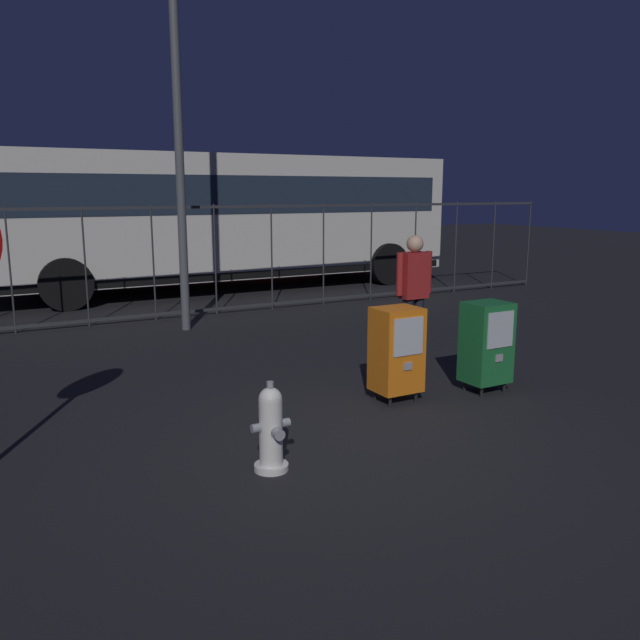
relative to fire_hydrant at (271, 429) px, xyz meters
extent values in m
plane|color=black|center=(0.89, 0.12, -0.35)|extent=(60.00, 60.00, 0.00)
cylinder|color=silver|center=(0.00, 0.00, -0.33)|extent=(0.28, 0.28, 0.05)
cylinder|color=silver|center=(0.00, 0.00, -0.03)|extent=(0.19, 0.19, 0.55)
sphere|color=silver|center=(0.00, 0.00, 0.25)|extent=(0.19, 0.19, 0.19)
cylinder|color=gray|center=(0.00, 0.00, 0.37)|extent=(0.06, 0.06, 0.05)
cylinder|color=gray|center=(0.00, -0.13, 0.00)|extent=(0.09, 0.08, 0.09)
cylinder|color=gray|center=(-0.13, 0.00, 0.03)|extent=(0.07, 0.07, 0.07)
cylinder|color=gray|center=(0.13, 0.00, 0.03)|extent=(0.07, 0.07, 0.07)
cylinder|color=black|center=(2.83, 0.62, -0.29)|extent=(0.04, 0.04, 0.12)
cylinder|color=black|center=(3.17, 0.62, -0.29)|extent=(0.04, 0.04, 0.12)
cylinder|color=black|center=(2.83, 0.90, -0.29)|extent=(0.04, 0.04, 0.12)
cylinder|color=black|center=(3.17, 0.90, -0.29)|extent=(0.04, 0.04, 0.12)
cube|color=#19602D|center=(3.00, 0.76, 0.22)|extent=(0.48, 0.40, 0.90)
cube|color=#B2B7BF|center=(3.00, 0.55, 0.40)|extent=(0.36, 0.01, 0.40)
cube|color=gray|center=(3.00, 0.55, 0.08)|extent=(0.10, 0.02, 0.08)
cylinder|color=black|center=(1.76, 0.83, -0.29)|extent=(0.04, 0.04, 0.12)
cylinder|color=black|center=(2.09, 0.83, -0.29)|extent=(0.04, 0.04, 0.12)
cylinder|color=black|center=(1.76, 1.11, -0.29)|extent=(0.04, 0.04, 0.12)
cylinder|color=black|center=(2.09, 1.11, -0.29)|extent=(0.04, 0.04, 0.12)
cube|color=orange|center=(1.92, 0.97, 0.22)|extent=(0.48, 0.40, 0.90)
cube|color=#B2B7BF|center=(1.92, 0.76, 0.40)|extent=(0.36, 0.01, 0.40)
cube|color=gray|center=(1.92, 0.76, 0.08)|extent=(0.10, 0.02, 0.08)
cylinder|color=black|center=(3.01, 2.24, 0.07)|extent=(0.14, 0.14, 0.85)
cylinder|color=black|center=(3.19, 2.24, 0.07)|extent=(0.14, 0.14, 0.85)
cube|color=maroon|center=(3.10, 2.24, 0.80)|extent=(0.36, 0.20, 0.60)
sphere|color=tan|center=(3.10, 2.24, 1.21)|extent=(0.22, 0.22, 0.22)
cylinder|color=maroon|center=(2.87, 2.24, 0.83)|extent=(0.09, 0.09, 0.55)
cylinder|color=maroon|center=(3.33, 2.24, 0.83)|extent=(0.09, 0.09, 0.55)
cube|color=#2D2D33|center=(0.89, 6.69, 1.60)|extent=(18.00, 0.04, 0.05)
cube|color=#2D2D33|center=(0.89, 6.69, -0.25)|extent=(18.00, 0.04, 0.05)
cylinder|color=#2D2D33|center=(-1.36, 6.69, 0.65)|extent=(0.03, 0.03, 2.00)
cylinder|color=#2D2D33|center=(-0.24, 6.69, 0.65)|extent=(0.03, 0.03, 2.00)
cylinder|color=#2D2D33|center=(0.89, 6.69, 0.65)|extent=(0.03, 0.03, 2.00)
cylinder|color=#2D2D33|center=(2.01, 6.69, 0.65)|extent=(0.03, 0.03, 2.00)
cylinder|color=#2D2D33|center=(3.14, 6.69, 0.65)|extent=(0.03, 0.03, 2.00)
cylinder|color=#2D2D33|center=(4.26, 6.69, 0.65)|extent=(0.03, 0.03, 2.00)
cylinder|color=#2D2D33|center=(5.39, 6.69, 0.65)|extent=(0.03, 0.03, 2.00)
cylinder|color=#2D2D33|center=(6.51, 6.69, 0.65)|extent=(0.03, 0.03, 2.00)
cylinder|color=#2D2D33|center=(7.64, 6.69, 0.65)|extent=(0.03, 0.03, 2.00)
cylinder|color=#2D2D33|center=(8.76, 6.69, 0.65)|extent=(0.03, 0.03, 2.00)
cylinder|color=#2D2D33|center=(9.89, 6.69, 0.65)|extent=(0.03, 0.03, 2.00)
cube|color=beige|center=(3.36, 9.69, 1.32)|extent=(10.52, 2.61, 2.65)
cube|color=#1E2838|center=(3.36, 9.69, 1.80)|extent=(9.89, 2.62, 0.80)
cube|color=black|center=(3.36, 9.69, 0.10)|extent=(10.31, 2.61, 0.16)
cylinder|color=black|center=(7.03, 8.40, 0.15)|extent=(1.00, 0.29, 1.00)
cylinder|color=black|center=(7.05, 10.90, 0.15)|extent=(1.00, 0.29, 1.00)
cylinder|color=black|center=(-0.32, 8.48, 0.15)|extent=(1.00, 0.29, 1.00)
cylinder|color=black|center=(-0.30, 10.98, 0.15)|extent=(1.00, 0.29, 1.00)
cube|color=red|center=(4.82, 14.41, 1.32)|extent=(10.76, 4.03, 2.65)
cube|color=#1E2838|center=(4.82, 14.41, 1.80)|extent=(10.14, 3.96, 0.80)
cube|color=black|center=(4.82, 14.41, 0.10)|extent=(10.55, 4.01, 0.16)
cylinder|color=black|center=(8.64, 13.72, 0.15)|extent=(1.03, 0.43, 1.00)
cylinder|color=black|center=(8.26, 16.19, 0.15)|extent=(1.03, 0.43, 1.00)
cylinder|color=black|center=(1.37, 12.63, 0.15)|extent=(1.03, 0.43, 1.00)
cylinder|color=black|center=(1.00, 15.10, 0.15)|extent=(1.03, 0.43, 1.00)
cylinder|color=#4C4F54|center=(1.11, 5.67, 2.97)|extent=(0.14, 0.14, 6.64)
camera|label=1|loc=(-2.07, -4.53, 1.87)|focal=36.65mm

